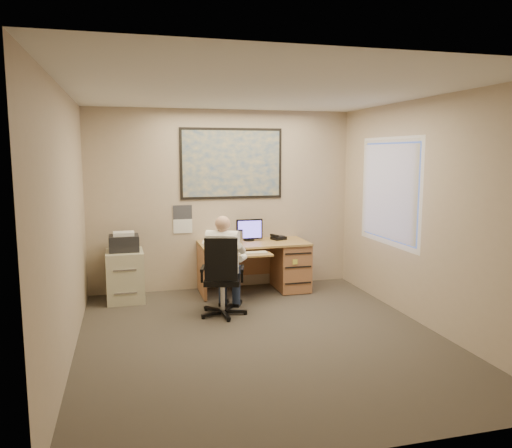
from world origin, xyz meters
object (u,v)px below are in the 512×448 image
object	(u,v)px
desk	(275,261)
person	(222,266)
filing_cabinet	(125,271)
office_chair	(224,293)

from	to	relation	value
desk	person	size ratio (longest dim) A/B	1.26
filing_cabinet	office_chair	bearing A→B (deg)	-41.12
desk	office_chair	world-z (taller)	desk
office_chair	person	world-z (taller)	person
filing_cabinet	office_chair	distance (m)	1.59
person	filing_cabinet	bearing A→B (deg)	166.97
desk	office_chair	bearing A→B (deg)	-133.62
desk	filing_cabinet	bearing A→B (deg)	179.87
person	desk	bearing A→B (deg)	68.84
desk	person	xyz separation A→B (m)	(-0.98, -0.94, 0.20)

